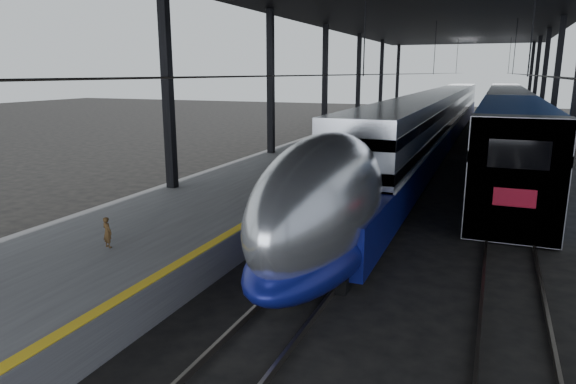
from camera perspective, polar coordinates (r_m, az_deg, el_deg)
The scene contains 8 objects.
ground at distance 14.80m, azimuth -4.74°, elevation -9.02°, with size 160.00×160.00×0.00m, color black.
platform at distance 34.03m, azimuth 5.10°, elevation 4.52°, with size 6.00×80.00×1.00m, color #4C4C4F.
yellow_strip at distance 33.26m, azimuth 9.76°, elevation 5.06°, with size 0.30×80.00×0.01m, color gold.
rails at distance 32.72m, azimuth 18.62°, elevation 2.79°, with size 6.52×80.00×0.16m.
canopy at distance 32.70m, azimuth 15.04°, elevation 18.94°, with size 18.00×75.00×9.47m.
tgv_train at distance 40.95m, azimuth 16.07°, elevation 7.52°, with size 2.87×65.20×4.11m.
second_train at distance 44.96m, azimuth 23.08°, elevation 7.72°, with size 3.06×56.05×4.21m.
child at distance 14.53m, azimuth -19.44°, elevation -4.23°, with size 0.31×0.20×0.84m, color #463017.
Camera 1 is at (6.22, -12.22, 5.57)m, focal length 32.00 mm.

